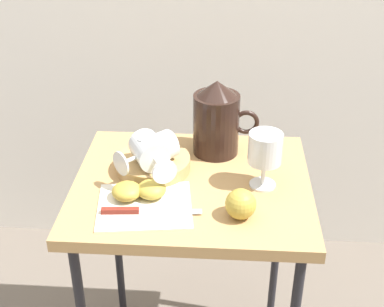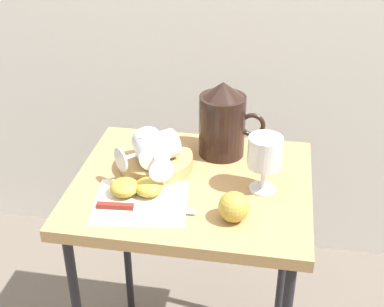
{
  "view_description": "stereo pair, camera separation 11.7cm",
  "coord_description": "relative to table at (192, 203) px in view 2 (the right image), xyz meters",
  "views": [
    {
      "loc": [
        0.07,
        -1.11,
        1.42
      ],
      "look_at": [
        0.0,
        0.0,
        0.77
      ],
      "focal_mm": 50.5,
      "sensor_mm": 36.0,
      "label": 1
    },
    {
      "loc": [
        0.19,
        -1.1,
        1.42
      ],
      "look_at": [
        0.0,
        0.0,
        0.77
      ],
      "focal_mm": 50.5,
      "sensor_mm": 36.0,
      "label": 2
    }
  ],
  "objects": [
    {
      "name": "apple_whole",
      "position": [
        0.12,
        -0.14,
        0.1
      ],
      "size": [
        0.07,
        0.07,
        0.07
      ],
      "primitive_type": "sphere",
      "color": "#B29938",
      "rests_on": "table"
    },
    {
      "name": "pitcher",
      "position": [
        0.05,
        0.15,
        0.15
      ],
      "size": [
        0.17,
        0.12,
        0.2
      ],
      "color": "black",
      "rests_on": "table"
    },
    {
      "name": "table",
      "position": [
        0.0,
        0.0,
        0.0
      ],
      "size": [
        0.58,
        0.5,
        0.69
      ],
      "color": "#AD8451",
      "rests_on": "ground_plane"
    },
    {
      "name": "wine_glass_tipped_near",
      "position": [
        -0.09,
        0.03,
        0.14
      ],
      "size": [
        0.16,
        0.15,
        0.07
      ],
      "color": "silver",
      "rests_on": "basket_tray"
    },
    {
      "name": "linen_napkin",
      "position": [
        -0.1,
        -0.11,
        0.07
      ],
      "size": [
        0.24,
        0.21,
        0.0
      ],
      "primitive_type": "cube",
      "rotation": [
        0.0,
        0.0,
        0.13
      ],
      "color": "silver",
      "rests_on": "table"
    },
    {
      "name": "apple_half_left",
      "position": [
        -0.15,
        -0.09,
        0.09
      ],
      "size": [
        0.07,
        0.07,
        0.04
      ],
      "primitive_type": "ellipsoid",
      "color": "#B29938",
      "rests_on": "linen_napkin"
    },
    {
      "name": "basket_tray",
      "position": [
        -0.1,
        0.05,
        0.08
      ],
      "size": [
        0.19,
        0.19,
        0.03
      ],
      "primitive_type": "cylinder",
      "color": "tan",
      "rests_on": "table"
    },
    {
      "name": "apple_half_right",
      "position": [
        -0.09,
        -0.07,
        0.09
      ],
      "size": [
        0.07,
        0.07,
        0.04
      ],
      "primitive_type": "ellipsoid",
      "color": "#B29938",
      "rests_on": "linen_napkin"
    },
    {
      "name": "knife",
      "position": [
        -0.12,
        -0.14,
        0.07
      ],
      "size": [
        0.23,
        0.03,
        0.01
      ],
      "color": "silver",
      "rests_on": "linen_napkin"
    },
    {
      "name": "wine_glass_upright",
      "position": [
        0.17,
        -0.01,
        0.16
      ],
      "size": [
        0.08,
        0.08,
        0.14
      ],
      "color": "silver",
      "rests_on": "table"
    },
    {
      "name": "wine_glass_tipped_far",
      "position": [
        -0.1,
        0.01,
        0.14
      ],
      "size": [
        0.13,
        0.17,
        0.08
      ],
      "color": "silver",
      "rests_on": "basket_tray"
    }
  ]
}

